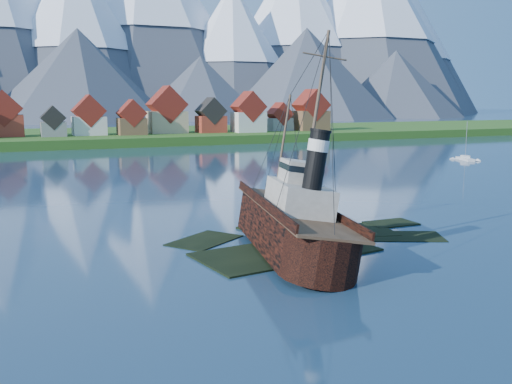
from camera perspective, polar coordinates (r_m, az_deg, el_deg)
name	(u,v)px	position (r m, az deg, el deg)	size (l,w,h in m)	color
ground	(303,245)	(60.79, 4.74, -5.32)	(1400.00, 1400.00, 0.00)	#1C364F
shoal	(308,242)	(63.53, 5.24, -5.01)	(31.71, 21.24, 1.14)	black
shore_bank	(90,140)	(224.08, -16.29, 4.97)	(600.00, 80.00, 3.20)	#224714
seawall	(106,148)	(186.54, -14.79, 4.24)	(600.00, 2.50, 2.00)	#3F3D38
mountains	(35,11)	(538.88, -21.24, 16.54)	(965.00, 340.00, 205.00)	#2D333D
tugboat_wreck	(281,221)	(58.88, 2.51, -2.88)	(6.74, 29.05, 23.02)	black
sailboat_d	(465,159)	(154.41, 20.18, 3.09)	(4.30, 7.71, 10.26)	silver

